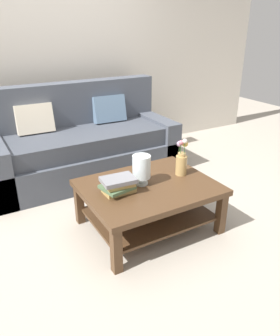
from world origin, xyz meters
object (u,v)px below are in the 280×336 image
Objects in this scene: glass_hurricane_vase at (141,168)px; flower_pitcher at (182,160)px; coffee_table at (149,196)px; book_stack_main at (118,185)px; couch at (82,145)px.

glass_hurricane_vase is 0.74× the size of flower_pitcher.
coffee_table is 3.18× the size of flower_pitcher.
coffee_table is at bearing -174.01° from flower_pitcher.
glass_hurricane_vase is at bearing 134.12° from coffee_table.
flower_pitcher reaches higher than glass_hurricane_vase.
coffee_table is at bearing -1.05° from book_stack_main.
book_stack_main is 0.26m from glass_hurricane_vase.
couch is at bearing 81.66° from book_stack_main.
flower_pitcher is at bearing -1.22° from glass_hurricane_vase.
glass_hurricane_vase is 0.41m from flower_pitcher.
book_stack_main is 0.80× the size of flower_pitcher.
couch is 1.38m from coffee_table.
flower_pitcher is (0.37, 0.04, 0.25)m from coffee_table.
coffee_table is (0.09, -1.38, -0.05)m from couch.
glass_hurricane_vase is at bearing 9.86° from book_stack_main.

